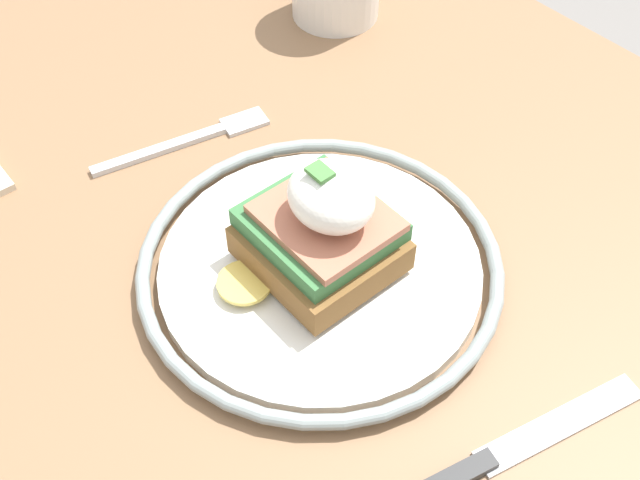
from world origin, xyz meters
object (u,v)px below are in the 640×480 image
(plate, at_px, (320,266))
(fork, at_px, (191,139))
(sandwich, at_px, (322,228))
(knife, at_px, (493,458))

(plate, relative_size, fork, 1.70)
(fork, bearing_deg, plate, -2.85)
(sandwich, bearing_deg, fork, 177.73)
(knife, bearing_deg, fork, 176.25)
(sandwich, height_order, knife, sandwich)
(sandwich, height_order, fork, sandwich)
(plate, xyz_separation_m, fork, (-0.17, 0.01, -0.01))
(plate, distance_m, fork, 0.17)
(sandwich, distance_m, fork, 0.18)
(sandwich, xyz_separation_m, knife, (0.17, -0.02, -0.04))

